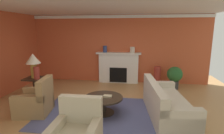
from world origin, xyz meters
The scene contains 17 objects.
ground_plane centered at (0.00, 0.00, 0.00)m, with size 8.91×8.91×0.00m, color tan.
wall_fireplace centered at (0.00, 2.89, 1.37)m, with size 7.46×0.12×2.75m, color #C65633.
ceiling_panel centered at (0.00, 0.30, 2.78)m, with size 7.46×6.26×0.06m, color white.
crown_moulding centered at (0.00, 2.81, 2.67)m, with size 7.46×0.08×0.12m, color white.
area_rug centered at (0.06, -0.19, 0.01)m, with size 3.31×2.25×0.01m, color #4C517A.
fireplace centered at (0.15, 2.68, 0.59)m, with size 1.80×0.35×1.26m.
sofa centered at (1.63, -0.11, 0.30)m, with size 1.13×2.19×0.85m.
armchair_near_window centered at (-1.70, -0.43, 0.31)m, with size 0.90×0.90×0.95m.
coffee_table centered at (0.06, -0.19, 0.34)m, with size 1.00×1.00×0.45m.
side_table centered at (-2.23, 0.48, 0.40)m, with size 0.56×0.56×0.70m.
table_lamp centered at (-2.23, 0.48, 1.22)m, with size 0.44×0.44×0.75m.
vase_tall_corner centered at (1.69, 2.38, 0.39)m, with size 0.27×0.27×0.78m, color #9E3328.
vase_on_side_table centered at (-2.08, 0.36, 0.89)m, with size 0.17×0.17×0.37m, color #9E3328.
vase_mantel_right centered at (0.70, 2.63, 1.38)m, with size 0.19×0.19×0.24m, color beige.
vase_mantel_left centered at (-0.40, 2.63, 1.39)m, with size 0.16×0.16×0.27m, color navy.
book_red_cover centered at (0.16, -0.18, 0.47)m, with size 0.22×0.15×0.04m, color tan.
potted_plant centered at (2.29, 2.16, 0.49)m, with size 0.56×0.56×0.83m.
Camera 1 is at (0.87, -4.50, 2.14)m, focal length 28.77 mm.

